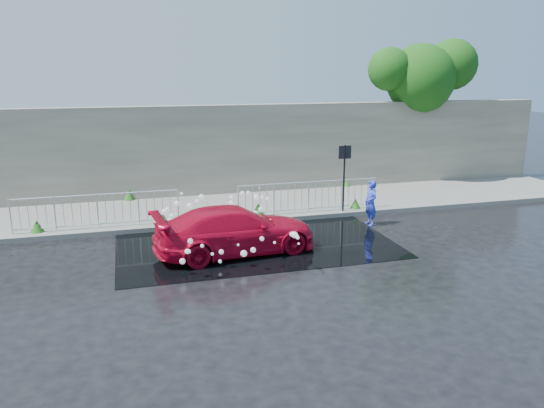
# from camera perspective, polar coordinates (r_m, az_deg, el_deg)

# --- Properties ---
(ground) EXTENTS (90.00, 90.00, 0.00)m
(ground) POSITION_cam_1_polar(r_m,az_deg,el_deg) (14.76, -2.77, -5.55)
(ground) COLOR black
(ground) RESTS_ON ground
(pavement) EXTENTS (30.00, 4.00, 0.15)m
(pavement) POSITION_cam_1_polar(r_m,az_deg,el_deg) (19.43, -6.09, -0.48)
(pavement) COLOR #60605B
(pavement) RESTS_ON ground
(curb) EXTENTS (30.00, 0.25, 0.16)m
(curb) POSITION_cam_1_polar(r_m,az_deg,el_deg) (17.53, -4.98, -2.07)
(curb) COLOR #60605B
(curb) RESTS_ON ground
(retaining_wall) EXTENTS (30.00, 0.60, 3.50)m
(retaining_wall) POSITION_cam_1_polar(r_m,az_deg,el_deg) (21.20, -7.24, 5.77)
(retaining_wall) COLOR #625F53
(retaining_wall) RESTS_ON pavement
(puddle) EXTENTS (8.00, 5.00, 0.01)m
(puddle) POSITION_cam_1_polar(r_m,az_deg,el_deg) (15.79, -1.82, -4.17)
(puddle) COLOR black
(puddle) RESTS_ON ground
(sign_post) EXTENTS (0.45, 0.06, 2.50)m
(sign_post) POSITION_cam_1_polar(r_m,az_deg,el_deg) (18.45, 7.79, 3.93)
(sign_post) COLOR black
(sign_post) RESTS_ON ground
(tree) EXTENTS (5.03, 3.00, 6.31)m
(tree) POSITION_cam_1_polar(r_m,az_deg,el_deg) (24.52, 16.03, 13.23)
(tree) COLOR #332114
(tree) RESTS_ON ground
(railing_left) EXTENTS (5.05, 0.05, 1.10)m
(railing_left) POSITION_cam_1_polar(r_m,az_deg,el_deg) (17.45, -18.26, -0.60)
(railing_left) COLOR silver
(railing_left) RESTS_ON pavement
(railing_right) EXTENTS (5.05, 0.05, 1.10)m
(railing_right) POSITION_cam_1_polar(r_m,az_deg,el_deg) (18.45, 3.95, 0.89)
(railing_right) COLOR silver
(railing_right) RESTS_ON pavement
(weeds) EXTENTS (12.17, 3.93, 0.43)m
(weeds) POSITION_cam_1_polar(r_m,az_deg,el_deg) (18.81, -6.93, -0.17)
(weeds) COLOR #154E14
(weeds) RESTS_ON pavement
(water_spray) EXTENTS (3.52, 5.47, 1.05)m
(water_spray) POSITION_cam_1_polar(r_m,az_deg,el_deg) (15.87, -5.35, -1.45)
(water_spray) COLOR white
(water_spray) RESTS_ON ground
(red_car) EXTENTS (4.74, 2.39, 1.32)m
(red_car) POSITION_cam_1_polar(r_m,az_deg,el_deg) (14.81, -3.94, -2.81)
(red_car) COLOR #B40724
(red_car) RESTS_ON ground
(person) EXTENTS (0.41, 0.58, 1.50)m
(person) POSITION_cam_1_polar(r_m,az_deg,el_deg) (17.68, 10.59, 0.12)
(person) COLOR blue
(person) RESTS_ON ground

